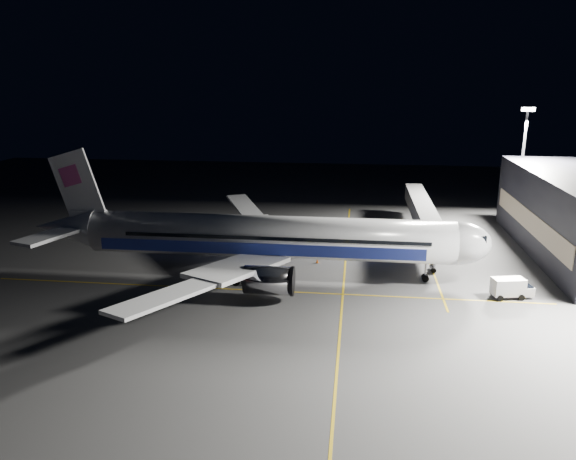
# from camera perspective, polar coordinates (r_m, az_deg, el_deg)

# --- Properties ---
(ground) EXTENTS (200.00, 200.00, 0.00)m
(ground) POSITION_cam_1_polar(r_m,az_deg,el_deg) (75.92, -1.85, -4.52)
(ground) COLOR #4C4C4F
(ground) RESTS_ON ground
(guide_line_main) EXTENTS (0.25, 80.00, 0.01)m
(guide_line_main) POSITION_cam_1_polar(r_m,az_deg,el_deg) (75.09, 5.73, -4.82)
(guide_line_main) COLOR gold
(guide_line_main) RESTS_ON ground
(guide_line_cross) EXTENTS (70.00, 0.25, 0.01)m
(guide_line_cross) POSITION_cam_1_polar(r_m,az_deg,el_deg) (70.38, -2.61, -6.17)
(guide_line_cross) COLOR gold
(guide_line_cross) RESTS_ON ground
(guide_line_side) EXTENTS (0.25, 40.00, 0.01)m
(guide_line_side) POSITION_cam_1_polar(r_m,az_deg,el_deg) (85.23, 14.01, -2.73)
(guide_line_side) COLOR gold
(guide_line_side) RESTS_ON ground
(airliner) EXTENTS (61.48, 54.22, 16.64)m
(airliner) POSITION_cam_1_polar(r_m,az_deg,el_deg) (74.48, -2.71, -0.75)
(airliner) COLOR silver
(airliner) RESTS_ON ground
(jet_bridge) EXTENTS (3.60, 34.40, 6.30)m
(jet_bridge) POSITION_cam_1_polar(r_m,az_deg,el_deg) (91.70, 13.63, 1.55)
(jet_bridge) COLOR #B2B2B7
(jet_bridge) RESTS_ON ground
(floodlight_mast_north) EXTENTS (2.40, 0.68, 20.70)m
(floodlight_mast_north) POSITION_cam_1_polar(r_m,az_deg,el_deg) (107.29, 22.75, 7.00)
(floodlight_mast_north) COLOR #59595E
(floodlight_mast_north) RESTS_ON ground
(service_truck) EXTENTS (5.15, 2.94, 2.48)m
(service_truck) POSITION_cam_1_polar(r_m,az_deg,el_deg) (72.79, 21.76, -5.44)
(service_truck) COLOR silver
(service_truck) RESTS_ON ground
(baggage_tug) EXTENTS (3.43, 3.16, 2.01)m
(baggage_tug) POSITION_cam_1_polar(r_m,az_deg,el_deg) (84.54, -3.85, -1.78)
(baggage_tug) COLOR black
(baggage_tug) RESTS_ON ground
(safety_cone_a) EXTENTS (0.42, 0.42, 0.63)m
(safety_cone_a) POSITION_cam_1_polar(r_m,az_deg,el_deg) (80.00, -3.47, -3.25)
(safety_cone_a) COLOR #E25A09
(safety_cone_a) RESTS_ON ground
(safety_cone_b) EXTENTS (0.42, 0.42, 0.63)m
(safety_cone_b) POSITION_cam_1_polar(r_m,az_deg,el_deg) (80.38, 2.99, -3.15)
(safety_cone_b) COLOR #E25A09
(safety_cone_b) RESTS_ON ground
(safety_cone_c) EXTENTS (0.44, 0.44, 0.66)m
(safety_cone_c) POSITION_cam_1_polar(r_m,az_deg,el_deg) (83.80, -0.38, -2.33)
(safety_cone_c) COLOR #E25A09
(safety_cone_c) RESTS_ON ground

